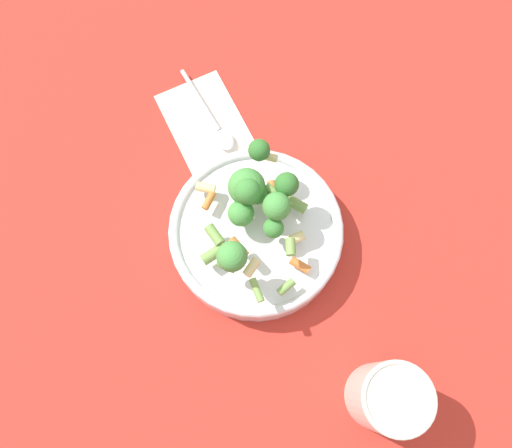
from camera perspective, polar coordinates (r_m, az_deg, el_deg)
name	(u,v)px	position (r m, az deg, el deg)	size (l,w,h in m)	color
ground_plane	(256,238)	(0.70, 0.00, -1.58)	(3.00, 3.00, 0.00)	#B72D23
bowl	(256,233)	(0.67, 0.00, -0.99)	(0.23, 0.23, 0.05)	silver
pasta_salad	(254,205)	(0.62, -0.25, 2.21)	(0.19, 0.15, 0.09)	#8CB766
cup	(384,400)	(0.63, 14.45, -18.91)	(0.08, 0.08, 0.11)	silver
napkin	(207,125)	(0.77, -5.62, 11.18)	(0.18, 0.13, 0.01)	white
spoon	(215,124)	(0.76, -4.68, 11.28)	(0.15, 0.03, 0.01)	silver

